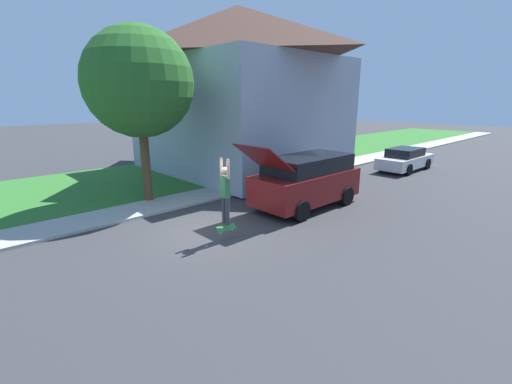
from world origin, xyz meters
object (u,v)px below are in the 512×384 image
at_px(lawn_tree_near, 139,83).
at_px(skateboarder, 225,191).
at_px(suv_parked, 307,180).
at_px(car_down_street, 405,159).
at_px(lawn_tree_far, 256,83).
at_px(skateboard, 226,228).

distance_m(lawn_tree_near, skateboarder, 6.35).
xyz_separation_m(suv_parked, car_down_street, (-0.58, 10.24, -0.44)).
bearing_deg(lawn_tree_far, car_down_street, 59.50).
bearing_deg(lawn_tree_far, skateboarder, -49.10).
distance_m(lawn_tree_far, car_down_street, 10.30).
xyz_separation_m(lawn_tree_far, skateboard, (5.73, -6.61, -4.67)).
xyz_separation_m(lawn_tree_far, suv_parked, (5.31, -2.21, -3.93)).
bearing_deg(suv_parked, lawn_tree_near, -139.46).
distance_m(lawn_tree_near, suv_parked, 7.57).
xyz_separation_m(skateboarder, skateboard, (-0.01, 0.01, -1.19)).
bearing_deg(suv_parked, skateboarder, -84.38).
bearing_deg(lawn_tree_near, skateboard, -1.20).
height_order(suv_parked, skateboard, suv_parked).
relative_size(lawn_tree_near, car_down_street, 1.55).
height_order(car_down_street, skateboarder, skateboarder).
xyz_separation_m(lawn_tree_near, skateboard, (5.44, -0.11, -4.44)).
bearing_deg(skateboarder, lawn_tree_near, 178.68).
height_order(lawn_tree_near, suv_parked, lawn_tree_near).
bearing_deg(skateboarder, suv_parked, 95.62).
bearing_deg(skateboard, suv_parked, 95.53).
distance_m(lawn_tree_far, suv_parked, 6.96).
height_order(suv_parked, car_down_street, suv_parked).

